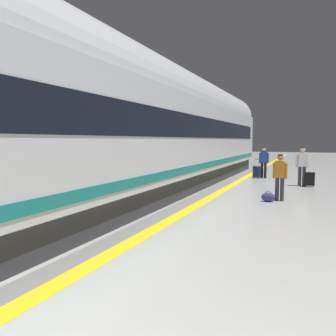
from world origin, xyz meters
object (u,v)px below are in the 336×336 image
(high_speed_train, at_px, (97,122))
(passenger_far, at_px, (264,160))
(suitcase_mid, at_px, (310,179))
(duffel_bag_near, at_px, (268,197))
(passenger_near, at_px, (280,174))
(suitcase_far, at_px, (257,172))
(passenger_mid, at_px, (302,163))

(high_speed_train, xyz_separation_m, passenger_far, (3.04, 10.64, -1.54))
(suitcase_mid, bearing_deg, high_speed_train, -123.70)
(duffel_bag_near, relative_size, suitcase_mid, 0.70)
(duffel_bag_near, bearing_deg, passenger_near, 44.37)
(suitcase_mid, distance_m, suitcase_far, 3.59)
(passenger_mid, relative_size, suitcase_mid, 2.74)
(passenger_mid, distance_m, passenger_far, 3.18)
(passenger_far, bearing_deg, passenger_near, -78.48)
(duffel_bag_near, distance_m, suitcase_far, 6.95)
(high_speed_train, height_order, passenger_mid, high_speed_train)
(high_speed_train, xyz_separation_m, suitcase_mid, (5.31, 7.96, -2.16))
(high_speed_train, bearing_deg, suitcase_mid, 56.30)
(passenger_far, bearing_deg, passenger_mid, -52.38)
(passenger_far, bearing_deg, high_speed_train, -105.98)
(passenger_near, distance_m, duffel_bag_near, 0.88)
(duffel_bag_near, distance_m, suitcase_mid, 4.49)
(passenger_near, bearing_deg, passenger_mid, 82.04)
(suitcase_mid, height_order, passenger_far, passenger_far)
(high_speed_train, height_order, suitcase_far, high_speed_train)
(passenger_near, height_order, duffel_bag_near, passenger_near)
(passenger_far, bearing_deg, suitcase_far, -150.54)
(passenger_near, bearing_deg, suitcase_mid, 77.32)
(passenger_far, height_order, suitcase_far, passenger_far)
(suitcase_mid, relative_size, suitcase_far, 0.62)
(suitcase_mid, xyz_separation_m, passenger_far, (-2.26, 2.68, 0.62))
(passenger_near, height_order, suitcase_mid, passenger_near)
(duffel_bag_near, relative_size, suitcase_far, 0.43)
(passenger_far, distance_m, suitcase_far, 0.72)
(high_speed_train, xyz_separation_m, passenger_mid, (4.99, 8.11, -1.50))
(passenger_mid, bearing_deg, passenger_near, -97.96)
(duffel_bag_near, xyz_separation_m, suitcase_mid, (1.22, 4.32, 0.19))
(high_speed_train, distance_m, duffel_bag_near, 5.96)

